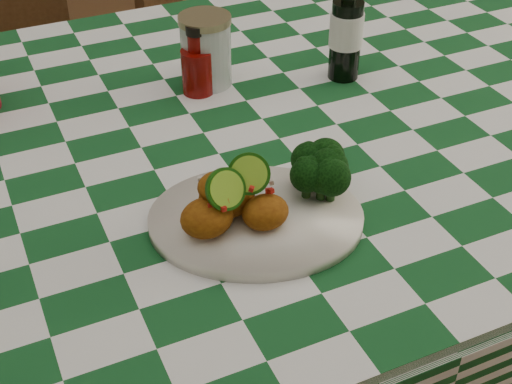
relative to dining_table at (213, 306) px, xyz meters
name	(u,v)px	position (x,y,z in m)	size (l,w,h in m)	color
dining_table	(213,306)	(0.00, 0.00, 0.00)	(1.66, 1.06, 0.79)	#134C20
plate	(256,220)	(-0.02, -0.24, 0.40)	(0.28, 0.22, 0.02)	silver
fried_chicken_pile	(239,194)	(-0.04, -0.24, 0.45)	(0.13, 0.09, 0.08)	#8C4F0D
broccoli_side	(317,173)	(0.08, -0.23, 0.44)	(0.08, 0.08, 0.06)	black
ketchup_bottle	(197,60)	(0.04, 0.13, 0.45)	(0.05, 0.05, 0.12)	#670805
mason_jar	(206,50)	(0.07, 0.15, 0.46)	(0.09, 0.09, 0.13)	#B2BCBA
beer_bottle	(347,21)	(0.30, 0.07, 0.50)	(0.06, 0.06, 0.21)	black
wooden_chair_left	(16,139)	(-0.25, 0.69, 0.04)	(0.39, 0.41, 0.86)	#472814
wooden_chair_right	(244,96)	(0.36, 0.68, 0.03)	(0.38, 0.40, 0.84)	#472814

